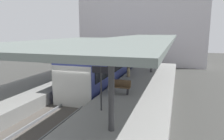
# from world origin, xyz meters

# --- Properties ---
(ground_plane) EXTENTS (80.00, 80.00, 0.00)m
(ground_plane) POSITION_xyz_m (0.00, 0.00, 0.00)
(ground_plane) COLOR #383835
(platform_left) EXTENTS (4.40, 28.00, 1.00)m
(platform_left) POSITION_xyz_m (-3.80, 0.00, 0.50)
(platform_left) COLOR gray
(platform_left) RESTS_ON ground_plane
(platform_right) EXTENTS (4.40, 28.00, 1.00)m
(platform_right) POSITION_xyz_m (3.80, 0.00, 0.50)
(platform_right) COLOR gray
(platform_right) RESTS_ON ground_plane
(track_ballast) EXTENTS (3.20, 28.00, 0.20)m
(track_ballast) POSITION_xyz_m (0.00, 0.00, 0.10)
(track_ballast) COLOR #4C4742
(track_ballast) RESTS_ON ground_plane
(rail_near_side) EXTENTS (0.08, 28.00, 0.14)m
(rail_near_side) POSITION_xyz_m (-0.72, 0.00, 0.27)
(rail_near_side) COLOR slate
(rail_near_side) RESTS_ON track_ballast
(rail_far_side) EXTENTS (0.08, 28.00, 0.14)m
(rail_far_side) POSITION_xyz_m (0.72, 0.00, 0.27)
(rail_far_side) COLOR slate
(rail_far_side) RESTS_ON track_ballast
(commuter_train) EXTENTS (2.78, 12.63, 3.10)m
(commuter_train) POSITION_xyz_m (0.00, 5.18, 1.73)
(commuter_train) COLOR #38428C
(commuter_train) RESTS_ON track_ballast
(canopy_left) EXTENTS (4.18, 21.00, 3.11)m
(canopy_left) POSITION_xyz_m (-3.80, 1.40, 3.99)
(canopy_left) COLOR #333335
(canopy_left) RESTS_ON platform_left
(canopy_right) EXTENTS (4.18, 21.00, 3.48)m
(canopy_right) POSITION_xyz_m (3.80, 1.40, 4.35)
(canopy_right) COLOR #333335
(canopy_right) RESTS_ON platform_right
(platform_bench) EXTENTS (1.40, 0.41, 0.86)m
(platform_bench) POSITION_xyz_m (2.75, 0.09, 1.46)
(platform_bench) COLOR black
(platform_bench) RESTS_ON platform_right
(platform_sign) EXTENTS (0.90, 0.08, 2.21)m
(platform_sign) POSITION_xyz_m (2.67, -3.00, 2.62)
(platform_sign) COLOR #262628
(platform_sign) RESTS_ON platform_right
(passenger_near_bench) EXTENTS (0.36, 0.36, 1.65)m
(passenger_near_bench) POSITION_xyz_m (2.15, 5.17, 1.86)
(passenger_near_bench) COLOR #998460
(passenger_near_bench) RESTS_ON platform_right
(passenger_mid_platform) EXTENTS (0.36, 0.36, 1.67)m
(passenger_mid_platform) POSITION_xyz_m (-5.23, 5.46, 1.87)
(passenger_mid_platform) COLOR #386B3D
(passenger_mid_platform) RESTS_ON platform_left
(station_building_backdrop) EXTENTS (18.00, 6.00, 11.00)m
(station_building_backdrop) POSITION_xyz_m (0.79, 20.00, 5.50)
(station_building_backdrop) COLOR #B7B2B7
(station_building_backdrop) RESTS_ON ground_plane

